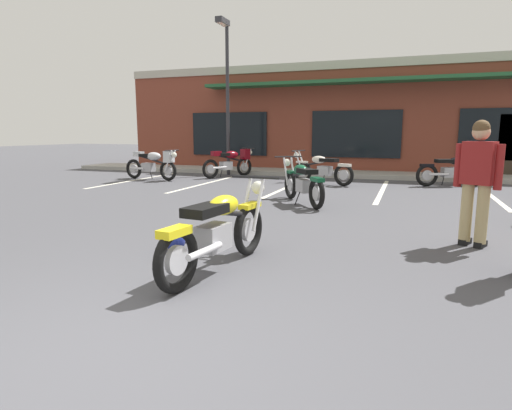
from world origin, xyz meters
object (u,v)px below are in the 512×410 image
(motorcycle_silver_naked, at_px, (231,162))
(person_in_black_shirt, at_px, (477,176))
(helmet_on_pavement, at_px, (175,241))
(motorcycle_foreground_classic, at_px, (218,230))
(motorcycle_cream_vintage, at_px, (302,182))
(motorcycle_green_cafe_racer, at_px, (322,169))
(motorcycle_red_sportbike, at_px, (153,163))
(parking_lot_lamp_post, at_px, (226,78))
(motorcycle_black_cruiser, at_px, (453,170))

(motorcycle_silver_naked, distance_m, person_in_black_shirt, 9.80)
(person_in_black_shirt, bearing_deg, helmet_on_pavement, -156.95)
(motorcycle_foreground_classic, xyz_separation_m, motorcycle_cream_vintage, (-0.20, 4.72, 0.00))
(motorcycle_foreground_classic, distance_m, motorcycle_green_cafe_racer, 8.35)
(motorcycle_red_sportbike, relative_size, parking_lot_lamp_post, 0.40)
(motorcycle_green_cafe_racer, bearing_deg, motorcycle_silver_naked, 163.78)
(motorcycle_red_sportbike, distance_m, motorcycle_green_cafe_racer, 5.39)
(motorcycle_red_sportbike, height_order, person_in_black_shirt, person_in_black_shirt)
(helmet_on_pavement, bearing_deg, parking_lot_lamp_post, 109.67)
(motorcycle_black_cruiser, bearing_deg, parking_lot_lamp_post, 173.90)
(motorcycle_silver_naked, xyz_separation_m, person_in_black_shirt, (6.61, -7.23, 0.42))
(parking_lot_lamp_post, bearing_deg, motorcycle_red_sportbike, -126.77)
(motorcycle_black_cruiser, distance_m, helmet_on_pavement, 9.42)
(motorcycle_silver_naked, height_order, motorcycle_green_cafe_racer, same)
(motorcycle_foreground_classic, bearing_deg, helmet_on_pavement, 148.27)
(motorcycle_red_sportbike, bearing_deg, motorcycle_black_cruiser, 9.00)
(helmet_on_pavement, bearing_deg, motorcycle_silver_naked, 108.68)
(motorcycle_red_sportbike, bearing_deg, motorcycle_green_cafe_racer, 7.24)
(helmet_on_pavement, bearing_deg, motorcycle_black_cruiser, 65.08)
(motorcycle_black_cruiser, bearing_deg, helmet_on_pavement, -114.92)
(motorcycle_black_cruiser, relative_size, person_in_black_shirt, 1.19)
(motorcycle_foreground_classic, bearing_deg, person_in_black_shirt, 36.82)
(motorcycle_foreground_classic, xyz_separation_m, motorcycle_black_cruiser, (3.11, 9.07, 0.00))
(person_in_black_shirt, relative_size, parking_lot_lamp_post, 0.32)
(motorcycle_silver_naked, distance_m, motorcycle_cream_vintage, 5.84)
(motorcycle_foreground_classic, bearing_deg, parking_lot_lamp_post, 113.05)
(motorcycle_silver_naked, relative_size, motorcycle_green_cafe_racer, 0.96)
(motorcycle_black_cruiser, bearing_deg, motorcycle_green_cafe_racer, -168.42)
(motorcycle_black_cruiser, distance_m, parking_lot_lamp_post, 7.90)
(motorcycle_foreground_classic, relative_size, motorcycle_black_cruiser, 1.06)
(motorcycle_red_sportbike, xyz_separation_m, helmet_on_pavement, (4.97, -7.12, -0.40))
(motorcycle_foreground_classic, xyz_separation_m, motorcycle_red_sportbike, (-5.83, 7.65, 0.07))
(person_in_black_shirt, bearing_deg, motorcycle_foreground_classic, -143.18)
(motorcycle_cream_vintage, bearing_deg, parking_lot_lamp_post, 127.91)
(motorcycle_black_cruiser, height_order, motorcycle_silver_naked, same)
(motorcycle_cream_vintage, distance_m, parking_lot_lamp_post, 7.12)
(motorcycle_foreground_classic, distance_m, helmet_on_pavement, 1.06)
(parking_lot_lamp_post, bearing_deg, motorcycle_foreground_classic, -66.95)
(motorcycle_red_sportbike, relative_size, person_in_black_shirt, 1.26)
(motorcycle_green_cafe_racer, distance_m, motorcycle_cream_vintage, 3.62)
(motorcycle_red_sportbike, height_order, motorcycle_silver_naked, same)
(motorcycle_cream_vintage, distance_m, helmet_on_pavement, 4.26)
(motorcycle_black_cruiser, xyz_separation_m, motorcycle_green_cafe_racer, (-3.59, -0.74, 0.00))
(motorcycle_cream_vintage, bearing_deg, motorcycle_foreground_classic, -87.58)
(motorcycle_foreground_classic, xyz_separation_m, motorcycle_silver_naked, (-3.83, 9.31, 0.07))
(motorcycle_black_cruiser, distance_m, motorcycle_silver_naked, 6.94)
(motorcycle_green_cafe_racer, bearing_deg, motorcycle_foreground_classic, -86.67)
(motorcycle_silver_naked, height_order, motorcycle_cream_vintage, same)
(helmet_on_pavement, relative_size, parking_lot_lamp_post, 0.05)
(motorcycle_silver_naked, height_order, parking_lot_lamp_post, parking_lot_lamp_post)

